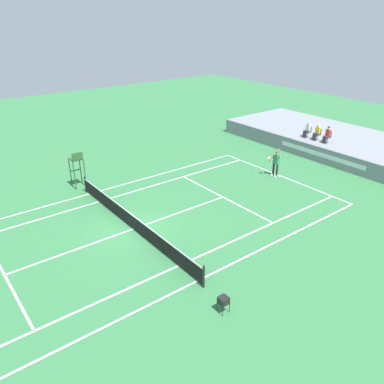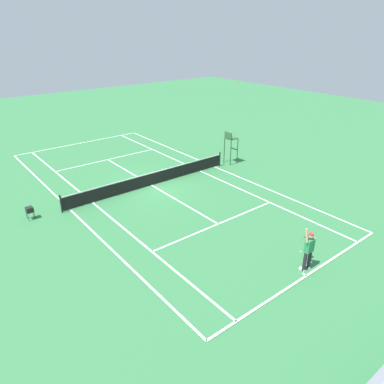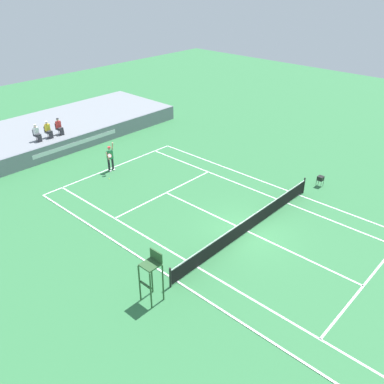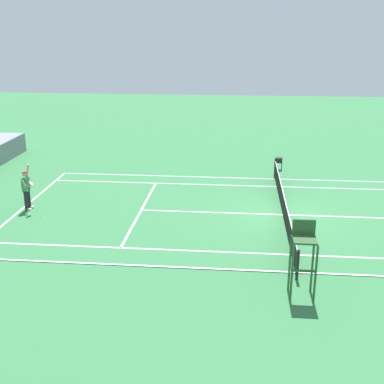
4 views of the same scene
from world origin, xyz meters
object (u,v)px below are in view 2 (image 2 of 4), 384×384
at_px(tennis_ball, 301,251).
at_px(umpire_chair, 231,143).
at_px(tennis_player, 308,250).
at_px(ball_hopper, 29,209).

xyz_separation_m(tennis_ball, umpire_chair, (-5.71, -10.66, 1.52)).
height_order(tennis_player, umpire_chair, umpire_chair).
bearing_deg(tennis_ball, ball_hopper, -51.30).
bearing_deg(tennis_ball, tennis_player, 45.13).
distance_m(umpire_chair, ball_hopper, 14.55).
distance_m(tennis_ball, ball_hopper, 14.08).
relative_size(tennis_ball, ball_hopper, 0.10).
xyz_separation_m(tennis_player, ball_hopper, (7.87, -11.91, -0.42)).
distance_m(tennis_ball, umpire_chair, 12.19).
bearing_deg(tennis_player, ball_hopper, -56.52).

